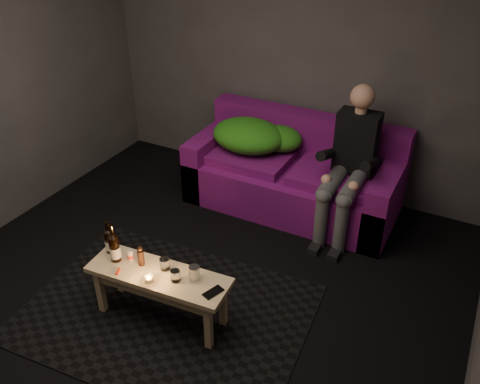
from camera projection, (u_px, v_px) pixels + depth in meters
The scene contains 17 objects.
floor at pixel (171, 313), 3.74m from camera, with size 4.50×4.50×0.00m, color black.
room at pixel (194, 79), 3.23m from camera, with size 4.50×4.50×4.50m.
rug at pixel (167, 312), 3.75m from camera, with size 2.04×1.48×0.01m, color black.
sofa at pixel (295, 176), 4.86m from camera, with size 1.96×0.88×0.84m.
green_blanket at pixel (254, 136), 4.86m from camera, with size 0.86×0.59×0.29m.
person at pixel (350, 161), 4.33m from camera, with size 0.35×0.81×1.31m.
coffee_table at pixel (159, 281), 3.53m from camera, with size 1.04×0.40×0.42m.
beer_bottle_a at pixel (109, 241), 3.65m from camera, with size 0.07×0.07×0.26m.
beer_bottle_b at pixel (115, 248), 3.56m from camera, with size 0.08×0.08×0.30m.
salt_shaker at pixel (130, 255), 3.60m from camera, with size 0.04×0.04×0.08m, color silver.
pepper_mill at pixel (141, 258), 3.54m from camera, with size 0.05×0.05×0.12m, color black.
tumbler_back at pixel (165, 264), 3.51m from camera, with size 0.07×0.07×0.09m, color white.
tealight at pixel (149, 279), 3.41m from camera, with size 0.06×0.06×0.05m.
tumbler_front at pixel (175, 276), 3.41m from camera, with size 0.07×0.07×0.08m, color white.
steel_cup at pixel (194, 273), 3.42m from camera, with size 0.07×0.07×0.10m, color silver.
smartphone at pixel (213, 292), 3.32m from camera, with size 0.07×0.14×0.01m, color black.
red_lighter at pixel (118, 271), 3.50m from camera, with size 0.02×0.07×0.01m, color red.
Camera 1 is at (1.71, -2.17, 2.73)m, focal length 38.00 mm.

